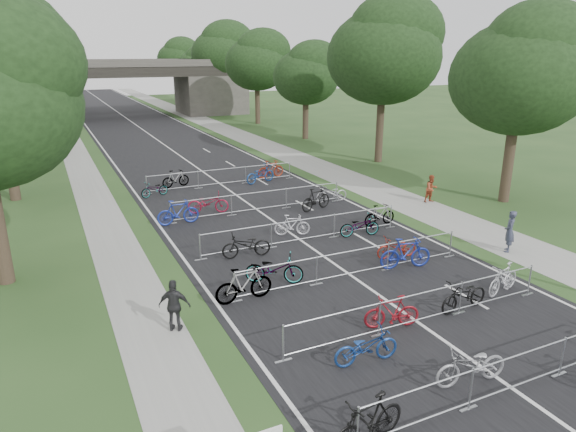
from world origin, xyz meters
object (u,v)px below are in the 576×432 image
(pedestrian_c, at_px, (175,306))
(overpass_bridge, at_px, (122,89))
(pedestrian_a, at_px, (510,232))
(pedestrian_b, at_px, (431,189))

(pedestrian_c, bearing_deg, overpass_bridge, -68.73)
(pedestrian_a, distance_m, pedestrian_c, 13.97)
(overpass_bridge, relative_size, pedestrian_a, 17.74)
(overpass_bridge, distance_m, pedestrian_a, 55.12)
(pedestrian_a, bearing_deg, pedestrian_c, -42.69)
(pedestrian_b, bearing_deg, overpass_bridge, 102.23)
(overpass_bridge, xyz_separation_m, pedestrian_a, (7.16, -54.58, -2.66))
(pedestrian_b, xyz_separation_m, pedestrian_c, (-16.00, -7.56, 0.05))
(overpass_bridge, xyz_separation_m, pedestrian_c, (-6.80, -54.97, -2.73))
(pedestrian_c, bearing_deg, pedestrian_b, -126.40)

